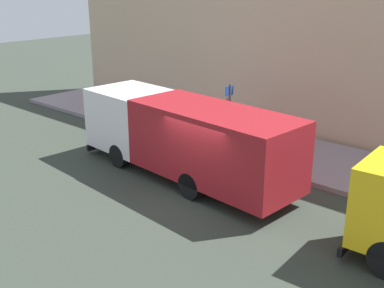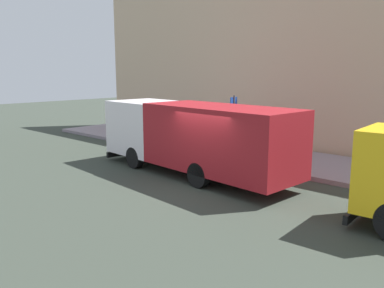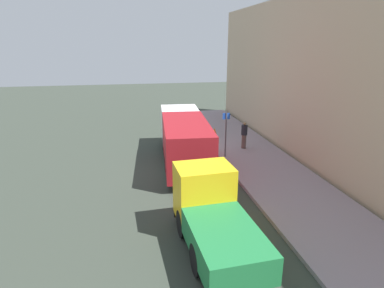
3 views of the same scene
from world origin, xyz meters
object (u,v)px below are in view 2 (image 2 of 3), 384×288
object	(u,v)px
traffic_cone_orange	(173,139)
street_sign_post	(234,122)
large_utility_truck	(193,135)
pedestrian_walking	(232,131)

from	to	relation	value
traffic_cone_orange	street_sign_post	world-z (taller)	street_sign_post
traffic_cone_orange	street_sign_post	xyz separation A→B (m)	(-0.40, -3.99, 1.23)
large_utility_truck	traffic_cone_orange	xyz separation A→B (m)	(2.88, 3.97, -0.99)
large_utility_truck	street_sign_post	world-z (taller)	street_sign_post
large_utility_truck	street_sign_post	xyz separation A→B (m)	(2.48, -0.01, 0.24)
pedestrian_walking	street_sign_post	xyz separation A→B (m)	(-1.61, -1.27, 0.68)
traffic_cone_orange	large_utility_truck	bearing A→B (deg)	-125.92
large_utility_truck	street_sign_post	bearing A→B (deg)	3.99
large_utility_truck	pedestrian_walking	xyz separation A→B (m)	(4.09, 1.26, -0.44)
traffic_cone_orange	street_sign_post	bearing A→B (deg)	-95.66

